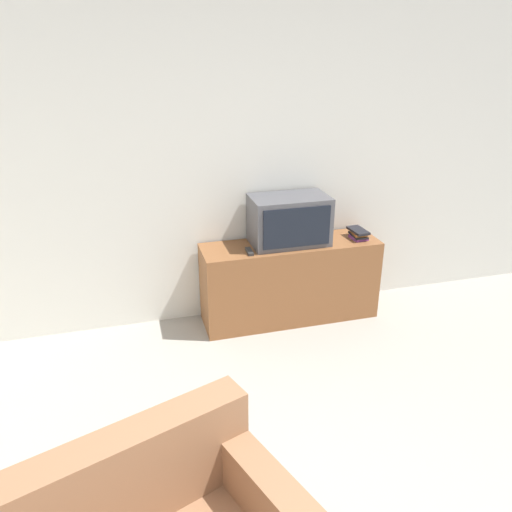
{
  "coord_description": "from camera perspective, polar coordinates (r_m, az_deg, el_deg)",
  "views": [
    {
      "loc": [
        -0.73,
        -0.9,
        2.25
      ],
      "look_at": [
        0.14,
        2.27,
        0.84
      ],
      "focal_mm": 35.0,
      "sensor_mm": 36.0,
      "label": 1
    }
  ],
  "objects": [
    {
      "name": "book_stack",
      "position": [
        4.36,
        11.62,
        2.51
      ],
      "size": [
        0.13,
        0.22,
        0.08
      ],
      "color": "#7A3884",
      "rests_on": "tv_stand"
    },
    {
      "name": "tv_stand",
      "position": [
        4.33,
        3.88,
        -2.88
      ],
      "size": [
        1.51,
        0.43,
        0.7
      ],
      "color": "brown",
      "rests_on": "ground_plane"
    },
    {
      "name": "remote_on_stand",
      "position": [
        3.99,
        -0.76,
        0.52
      ],
      "size": [
        0.05,
        0.14,
        0.02
      ],
      "rotation": [
        0.0,
        0.0,
        -0.04
      ],
      "color": "#2D2D2D",
      "rests_on": "tv_stand"
    },
    {
      "name": "wall_back",
      "position": [
        4.11,
        -4.77,
        9.76
      ],
      "size": [
        9.0,
        0.06,
        2.6
      ],
      "color": "silver",
      "rests_on": "ground_plane"
    },
    {
      "name": "television",
      "position": [
        4.13,
        3.81,
        4.11
      ],
      "size": [
        0.64,
        0.39,
        0.4
      ],
      "color": "#4C4C51",
      "rests_on": "tv_stand"
    }
  ]
}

